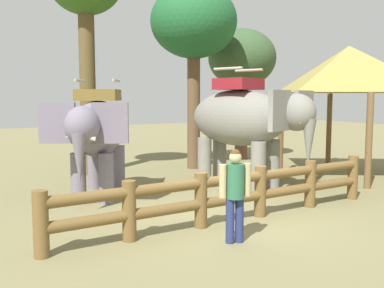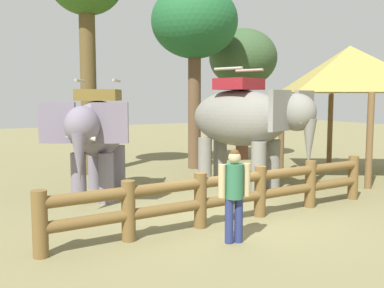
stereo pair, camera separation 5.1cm
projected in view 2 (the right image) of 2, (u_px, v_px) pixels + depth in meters
ground_plane at (225, 219)px, 9.00m from camera, size 60.00×60.00×0.00m
log_fence at (232, 192)px, 8.75m from camera, size 7.59×0.70×1.05m
elephant_near_left at (97, 132)px, 10.79m from camera, size 2.75×3.36×2.90m
elephant_center at (246, 121)px, 12.05m from camera, size 2.76×3.86×3.25m
tourist_woman_in_black at (234, 189)px, 7.45m from camera, size 0.56×0.37×1.60m
thatched_shelter at (349, 70)px, 13.68m from camera, size 4.68×4.68×4.03m
tree_far_left at (243, 61)px, 17.28m from camera, size 2.64×2.64×5.10m
tree_back_center at (195, 24)px, 14.94m from camera, size 2.92×2.92×6.24m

